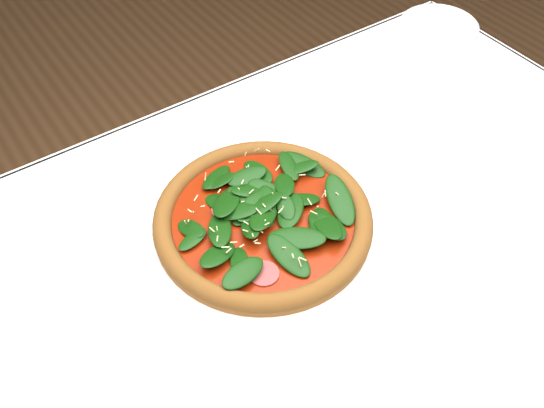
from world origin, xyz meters
TOP-DOWN VIEW (x-y plane):
  - dining_table at (0.00, 0.00)m, footprint 1.21×0.81m
  - plate at (-0.02, 0.10)m, footprint 0.34×0.34m
  - pizza at (-0.02, 0.10)m, footprint 0.38×0.38m
  - saucer_far at (0.54, 0.32)m, footprint 0.15×0.15m

SIDE VIEW (x-z plane):
  - dining_table at x=0.00m, z-range 0.27..1.02m
  - saucer_far at x=0.54m, z-range 0.75..0.76m
  - plate at x=-0.02m, z-range 0.75..0.76m
  - pizza at x=-0.02m, z-range 0.76..0.80m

